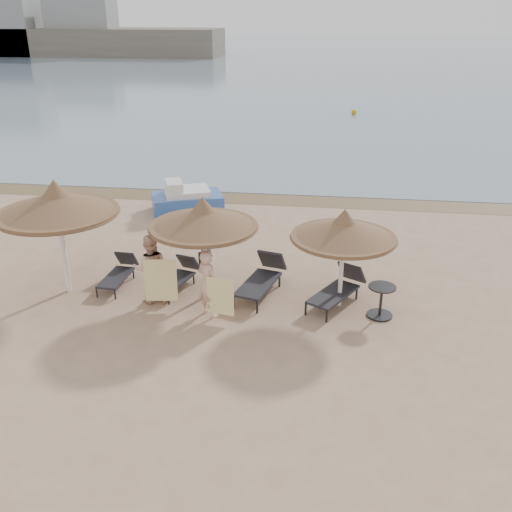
{
  "coord_description": "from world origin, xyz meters",
  "views": [
    {
      "loc": [
        2.74,
        -12.08,
        6.98
      ],
      "look_at": [
        0.95,
        1.2,
        1.12
      ],
      "focal_mm": 40.0,
      "sensor_mm": 36.0,
      "label": 1
    }
  ],
  "objects_px": {
    "lounger_near_left": "(178,276)",
    "lounger_near_right": "(262,277)",
    "lounger_far_left": "(119,272)",
    "person_right": "(208,278)",
    "palapa_left": "(57,204)",
    "side_table": "(381,302)",
    "person_left": "(150,263)",
    "palapa_right": "(344,230)",
    "lounger_far_right": "(339,288)",
    "pedal_boat": "(186,200)",
    "palapa_center": "(203,218)"
  },
  "relations": [
    {
      "from": "lounger_far_right",
      "to": "palapa_right",
      "type": "bearing_deg",
      "value": -51.51
    },
    {
      "from": "lounger_far_left",
      "to": "palapa_right",
      "type": "bearing_deg",
      "value": -1.35
    },
    {
      "from": "lounger_near_left",
      "to": "lounger_near_right",
      "type": "height_order",
      "value": "lounger_near_right"
    },
    {
      "from": "palapa_left",
      "to": "lounger_far_left",
      "type": "distance_m",
      "value": 2.5
    },
    {
      "from": "palapa_center",
      "to": "palapa_right",
      "type": "xyz_separation_m",
      "value": [
        3.46,
        -0.0,
        -0.12
      ]
    },
    {
      "from": "palapa_center",
      "to": "person_left",
      "type": "relative_size",
      "value": 1.3
    },
    {
      "from": "lounger_near_left",
      "to": "person_left",
      "type": "bearing_deg",
      "value": -102.29
    },
    {
      "from": "lounger_near_left",
      "to": "side_table",
      "type": "xyz_separation_m",
      "value": [
        5.3,
        -0.86,
        0.04
      ]
    },
    {
      "from": "palapa_right",
      "to": "palapa_center",
      "type": "bearing_deg",
      "value": 179.96
    },
    {
      "from": "palapa_left",
      "to": "palapa_center",
      "type": "bearing_deg",
      "value": 2.48
    },
    {
      "from": "palapa_left",
      "to": "pedal_boat",
      "type": "distance_m",
      "value": 7.24
    },
    {
      "from": "person_right",
      "to": "palapa_left",
      "type": "bearing_deg",
      "value": 24.09
    },
    {
      "from": "person_left",
      "to": "palapa_right",
      "type": "bearing_deg",
      "value": 173.16
    },
    {
      "from": "pedal_boat",
      "to": "side_table",
      "type": "bearing_deg",
      "value": -68.0
    },
    {
      "from": "palapa_center",
      "to": "side_table",
      "type": "bearing_deg",
      "value": -5.61
    },
    {
      "from": "pedal_boat",
      "to": "palapa_left",
      "type": "bearing_deg",
      "value": -123.98
    },
    {
      "from": "side_table",
      "to": "person_left",
      "type": "distance_m",
      "value": 5.8
    },
    {
      "from": "lounger_far_left",
      "to": "lounger_far_right",
      "type": "xyz_separation_m",
      "value": [
        5.96,
        -0.3,
        0.06
      ]
    },
    {
      "from": "palapa_center",
      "to": "lounger_far_right",
      "type": "xyz_separation_m",
      "value": [
        3.43,
        0.16,
        -1.78
      ]
    },
    {
      "from": "palapa_left",
      "to": "lounger_near_left",
      "type": "distance_m",
      "value": 3.6
    },
    {
      "from": "lounger_far_left",
      "to": "lounger_near_right",
      "type": "bearing_deg",
      "value": 3.48
    },
    {
      "from": "person_left",
      "to": "pedal_boat",
      "type": "height_order",
      "value": "person_left"
    },
    {
      "from": "lounger_far_left",
      "to": "lounger_near_right",
      "type": "relative_size",
      "value": 0.77
    },
    {
      "from": "pedal_boat",
      "to": "lounger_near_left",
      "type": "bearing_deg",
      "value": -99.12
    },
    {
      "from": "palapa_right",
      "to": "pedal_boat",
      "type": "bearing_deg",
      "value": 130.4
    },
    {
      "from": "palapa_right",
      "to": "lounger_far_left",
      "type": "distance_m",
      "value": 6.24
    },
    {
      "from": "pedal_boat",
      "to": "lounger_far_right",
      "type": "bearing_deg",
      "value": -70.22
    },
    {
      "from": "lounger_far_right",
      "to": "palapa_left",
      "type": "bearing_deg",
      "value": -147.75
    },
    {
      "from": "lounger_near_right",
      "to": "side_table",
      "type": "relative_size",
      "value": 2.73
    },
    {
      "from": "side_table",
      "to": "person_right",
      "type": "xyz_separation_m",
      "value": [
        -4.18,
        -0.51,
        0.62
      ]
    },
    {
      "from": "palapa_right",
      "to": "lounger_far_left",
      "type": "height_order",
      "value": "palapa_right"
    },
    {
      "from": "person_left",
      "to": "lounger_far_right",
      "type": "bearing_deg",
      "value": 175.16
    },
    {
      "from": "lounger_near_left",
      "to": "person_right",
      "type": "xyz_separation_m",
      "value": [
        1.12,
        -1.37,
        0.66
      ]
    },
    {
      "from": "palapa_center",
      "to": "lounger_far_right",
      "type": "bearing_deg",
      "value": 2.7
    },
    {
      "from": "side_table",
      "to": "pedal_boat",
      "type": "height_order",
      "value": "pedal_boat"
    },
    {
      "from": "lounger_far_left",
      "to": "lounger_near_right",
      "type": "xyz_separation_m",
      "value": [
        3.95,
        0.03,
        0.09
      ]
    },
    {
      "from": "lounger_far_left",
      "to": "person_left",
      "type": "relative_size",
      "value": 0.8
    },
    {
      "from": "palapa_left",
      "to": "lounger_near_right",
      "type": "height_order",
      "value": "palapa_left"
    },
    {
      "from": "lounger_far_left",
      "to": "person_right",
      "type": "bearing_deg",
      "value": -23.68
    },
    {
      "from": "lounger_near_right",
      "to": "pedal_boat",
      "type": "distance_m",
      "value": 7.11
    },
    {
      "from": "palapa_left",
      "to": "lounger_far_right",
      "type": "distance_m",
      "value": 7.44
    },
    {
      "from": "person_left",
      "to": "person_right",
      "type": "distance_m",
      "value": 1.67
    },
    {
      "from": "palapa_center",
      "to": "lounger_far_left",
      "type": "distance_m",
      "value": 3.16
    },
    {
      "from": "palapa_center",
      "to": "person_right",
      "type": "distance_m",
      "value": 1.54
    },
    {
      "from": "side_table",
      "to": "palapa_left",
      "type": "bearing_deg",
      "value": 178.06
    },
    {
      "from": "lounger_far_left",
      "to": "person_right",
      "type": "relative_size",
      "value": 0.85
    },
    {
      "from": "lounger_near_right",
      "to": "person_left",
      "type": "relative_size",
      "value": 1.05
    },
    {
      "from": "lounger_near_left",
      "to": "person_left",
      "type": "distance_m",
      "value": 1.2
    },
    {
      "from": "palapa_right",
      "to": "lounger_far_right",
      "type": "distance_m",
      "value": 1.66
    },
    {
      "from": "lounger_near_right",
      "to": "lounger_far_right",
      "type": "height_order",
      "value": "lounger_near_right"
    }
  ]
}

